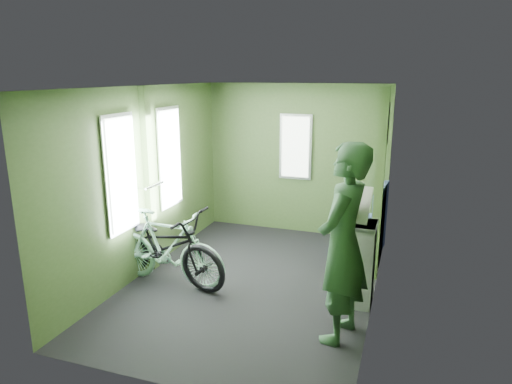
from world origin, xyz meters
TOP-DOWN VIEW (x-y plane):
  - room at (-0.04, 0.04)m, footprint 4.00×4.02m
  - bicycle_black at (-1.02, -0.31)m, footprint 1.89×1.13m
  - bicycle_mint at (-0.95, -0.37)m, footprint 1.56×0.59m
  - passenger at (1.15, -0.83)m, footprint 0.58×0.78m
  - waste_box at (1.26, -0.10)m, footprint 0.27×0.38m
  - bench_seat at (1.15, 1.37)m, footprint 0.60×0.96m

SIDE VIEW (x-z plane):
  - bicycle_black at x=-1.02m, z-range -0.50..0.50m
  - bicycle_mint at x=-0.95m, z-range -0.47..0.47m
  - bench_seat at x=1.15m, z-range -0.20..0.77m
  - waste_box at x=1.26m, z-range 0.00..0.92m
  - passenger at x=1.15m, z-range 0.00..1.87m
  - room at x=-0.04m, z-range 0.28..2.59m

